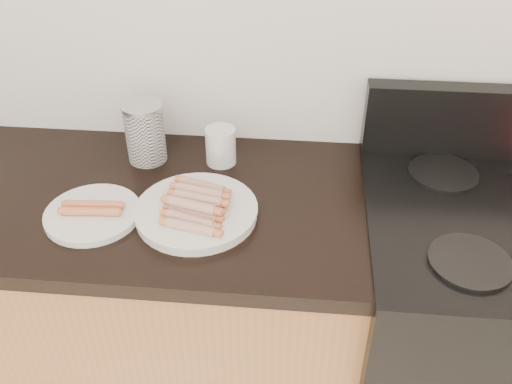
# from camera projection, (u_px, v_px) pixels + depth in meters

# --- Properties ---
(wall_back) EXTENTS (4.00, 0.04, 2.60)m
(wall_back) POSITION_uv_depth(u_px,v_px,m) (217.00, 1.00, 1.44)
(wall_back) COLOR silver
(wall_back) RESTS_ON ground
(stove) EXTENTS (0.76, 0.65, 0.91)m
(stove) POSITION_uv_depth(u_px,v_px,m) (483.00, 342.00, 1.62)
(stove) COLOR black
(stove) RESTS_ON floor
(stove_panel) EXTENTS (0.76, 0.06, 0.20)m
(stove_panel) POSITION_uv_depth(u_px,v_px,m) (508.00, 123.00, 1.52)
(stove_panel) COLOR black
(stove_panel) RESTS_ON stove
(burner_near_left) EXTENTS (0.18, 0.18, 0.01)m
(burner_near_left) POSITION_uv_depth(u_px,v_px,m) (470.00, 262.00, 1.23)
(burner_near_left) COLOR black
(burner_near_left) RESTS_ON stove
(burner_far_left) EXTENTS (0.18, 0.18, 0.01)m
(burner_far_left) POSITION_uv_depth(u_px,v_px,m) (443.00, 173.00, 1.50)
(burner_far_left) COLOR black
(burner_far_left) RESTS_ON stove
(main_plate) EXTENTS (0.37, 0.37, 0.02)m
(main_plate) POSITION_uv_depth(u_px,v_px,m) (196.00, 213.00, 1.37)
(main_plate) COLOR white
(main_plate) RESTS_ON counter_slab
(side_plate) EXTENTS (0.26, 0.26, 0.02)m
(side_plate) POSITION_uv_depth(u_px,v_px,m) (93.00, 214.00, 1.37)
(side_plate) COLOR white
(side_plate) RESTS_ON counter_slab
(hotdog_pile) EXTENTS (0.12, 0.22, 0.05)m
(hotdog_pile) POSITION_uv_depth(u_px,v_px,m) (196.00, 203.00, 1.36)
(hotdog_pile) COLOR maroon
(hotdog_pile) RESTS_ON main_plate
(plain_sausages) EXTENTS (0.14, 0.06, 0.02)m
(plain_sausages) POSITION_uv_depth(u_px,v_px,m) (91.00, 208.00, 1.36)
(plain_sausages) COLOR #BE7F4F
(plain_sausages) RESTS_ON side_plate
(canister) EXTENTS (0.11, 0.11, 0.17)m
(canister) POSITION_uv_depth(u_px,v_px,m) (145.00, 132.00, 1.54)
(canister) COLOR silver
(canister) RESTS_ON counter_slab
(mug) EXTENTS (0.10, 0.10, 0.10)m
(mug) POSITION_uv_depth(u_px,v_px,m) (221.00, 146.00, 1.54)
(mug) COLOR white
(mug) RESTS_ON counter_slab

